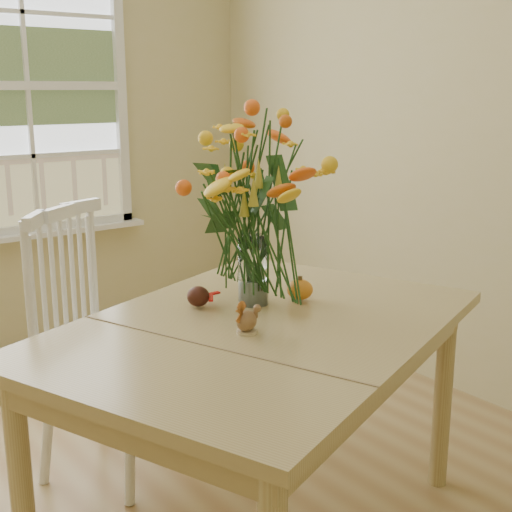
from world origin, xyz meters
TOP-DOWN VIEW (x-y plane):
  - dining_table at (0.45, -0.10)m, footprint 1.74×1.50m
  - windsor_chair at (0.19, 0.68)m, footprint 0.67×0.67m
  - flower_vase at (0.55, 0.08)m, footprint 0.51×0.51m
  - pumpkin at (0.71, 0.01)m, footprint 0.09×0.09m
  - turkey_figurine at (0.35, -0.15)m, footprint 0.10×0.09m
  - dark_gourd at (0.37, 0.16)m, footprint 0.13×0.10m

SIDE VIEW (x-z plane):
  - windsor_chair at x=0.19m, z-range 0.06..1.12m
  - dining_table at x=0.45m, z-range 0.30..1.09m
  - dark_gourd at x=0.37m, z-range 0.79..0.86m
  - pumpkin at x=0.71m, z-range 0.79..0.86m
  - turkey_figurine at x=0.35m, z-range 0.78..0.88m
  - flower_vase at x=0.55m, z-range 0.85..1.46m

